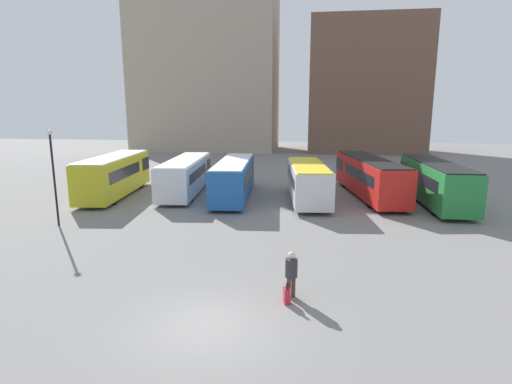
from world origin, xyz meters
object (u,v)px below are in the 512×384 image
Objects in this scene: bus_3 at (308,181)px; bus_0 at (115,174)px; bus_2 at (234,177)px; traveler at (291,270)px; bus_1 at (186,174)px; bus_4 at (369,175)px; suitcase at (287,295)px; bus_5 at (435,181)px; lamp_post_1 at (53,170)px.

bus_0 is at bearing 83.89° from bus_3.
traveler is (5.36, -17.16, -0.55)m from bus_2.
bus_1 is 1.16× the size of bus_3.
bus_4 is at bearing -30.35° from traveler.
bus_4 is (10.68, 1.71, 0.09)m from bus_2.
bus_3 reaches higher than suitcase.
bus_0 reaches higher than traveler.
suitcase is at bearing 171.90° from bus_3.
bus_5 is at bearing -44.35° from suitcase.
lamp_post_1 is at bearing 45.76° from suitcase.
bus_1 is at bearing 13.38° from traveler.
bus_1 is 11.77m from lamp_post_1.
bus_4 is 4.91m from bus_5.
bus_3 is at bearing 30.99° from lamp_post_1.
bus_5 is 2.00× the size of lamp_post_1.
bus_3 is 5.57× the size of traveler.
bus_3 is at bearing 107.75° from bus_4.
bus_4 is (15.02, 0.62, 0.12)m from bus_1.
bus_2 is at bearing 47.07° from lamp_post_1.
bus_0 is 22.31m from traveler.
lamp_post_1 reaches higher than suitcase.
bus_2 is at bearing -92.10° from bus_0.
suitcase is at bearing 149.60° from bus_5.
bus_3 is 5.42m from bus_4.
bus_0 is 0.95× the size of bus_1.
bus_5 is at bearing -99.48° from bus_1.
bus_1 is (5.37, 1.80, -0.19)m from bus_0.
lamp_post_1 reaches higher than bus_0.
bus_0 reaches higher than bus_3.
lamp_post_1 reaches higher than bus_5.
bus_0 is 13.14× the size of suitcase.
lamp_post_1 is (-24.13, -9.37, 1.68)m from bus_5.
lamp_post_1 is (0.77, -8.88, 1.61)m from bus_0.
suitcase is 0.14× the size of lamp_post_1.
lamp_post_1 is (-14.77, -8.87, 1.81)m from bus_3.
suitcase is (-9.96, -17.43, -1.39)m from bus_5.
bus_3 is 9.37m from bus_5.
bus_2 is 10.82m from bus_4.
lamp_post_1 is (-19.61, -11.30, 1.67)m from bus_4.
suitcase is (-0.13, -0.50, -0.75)m from traveler.
bus_0 is 9.06m from lamp_post_1.
bus_2 is at bearing 2.75° from traveler.
bus_5 reaches higher than bus_2.
bus_5 is 20.12m from suitcase.
bus_2 is 17.99m from traveler.
bus_2 is 13.23m from lamp_post_1.
lamp_post_1 reaches higher than bus_4.
suitcase is (5.23, -17.66, -1.30)m from bus_2.
suitcase is (14.93, -16.94, -1.46)m from bus_0.
lamp_post_1 is (-4.60, -10.69, 1.79)m from bus_1.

